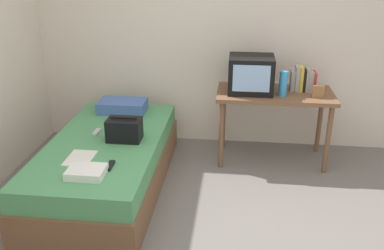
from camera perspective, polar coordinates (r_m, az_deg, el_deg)
name	(u,v)px	position (r m, az deg, el deg)	size (l,w,h in m)	color
ground_plane	(195,247)	(3.28, 0.38, -16.24)	(8.00, 8.00, 0.00)	slate
wall_back	(215,27)	(4.61, 3.13, 13.12)	(5.20, 0.10, 2.60)	beige
bed	(108,163)	(3.97, -11.42, -5.15)	(1.00, 2.00, 0.48)	brown
desk	(274,101)	(4.33, 11.15, 3.22)	(1.16, 0.60, 0.75)	brown
tv	(251,74)	(4.22, 8.02, 6.86)	(0.44, 0.39, 0.36)	black
water_bottle	(283,84)	(4.17, 12.31, 5.54)	(0.08, 0.08, 0.25)	#3399DB
book_row	(303,80)	(4.38, 14.84, 5.98)	(0.25, 0.17, 0.25)	gray
picture_frame	(318,92)	(4.21, 16.81, 4.35)	(0.11, 0.02, 0.12)	olive
pillow	(123,106)	(4.48, -9.43, 2.55)	(0.49, 0.30, 0.12)	#4766AD
handbag	(124,129)	(3.78, -9.20, -0.61)	(0.30, 0.20, 0.22)	black
magazine	(80,158)	(3.56, -14.98, -4.37)	(0.21, 0.29, 0.01)	white
remote_dark	(110,166)	(3.37, -11.12, -5.46)	(0.04, 0.16, 0.02)	black
remote_silver	(97,132)	(4.01, -12.85, -0.94)	(0.04, 0.14, 0.02)	#B7B7BC
folded_towel	(86,172)	(3.28, -14.17, -6.23)	(0.28, 0.22, 0.06)	white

